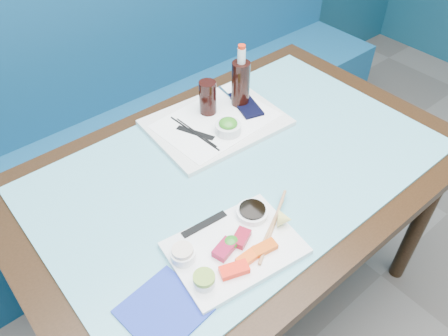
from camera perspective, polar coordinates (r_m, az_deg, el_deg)
booth_bench at (r=2.13m, az=-13.25°, el=4.62°), size 3.00×0.56×1.17m
dining_table at (r=1.40m, az=2.12°, el=-2.34°), size 1.40×0.90×0.75m
glass_top at (r=1.34m, az=2.22°, el=0.26°), size 1.22×0.76×0.01m
sashimi_plate at (r=1.12m, az=1.42°, el=-10.45°), size 0.35×0.27×0.02m
salmon_left at (r=1.06m, az=1.34°, el=-13.15°), size 0.08×0.06×0.02m
salmon_mid at (r=1.09m, az=3.20°, el=-11.58°), size 0.06×0.03×0.01m
salmon_right at (r=1.11m, az=5.32°, el=-10.35°), size 0.07×0.04×0.02m
tuna_left at (r=1.10m, az=0.06°, el=-10.55°), size 0.07×0.05×0.02m
tuna_right at (r=1.12m, az=2.24°, el=-9.10°), size 0.07×0.06×0.02m
seaweed_garnish at (r=1.11m, az=0.89°, el=-9.66°), size 0.05×0.05×0.02m
ramekin_wasabi at (r=1.04m, az=-2.61°, el=-14.58°), size 0.07×0.07×0.02m
wasabi_fill at (r=1.03m, az=-2.64°, el=-14.10°), size 0.06×0.06×0.01m
ramekin_ginger at (r=1.09m, az=-5.38°, el=-11.24°), size 0.08×0.08×0.03m
ginger_fill at (r=1.07m, az=-5.45°, el=-10.66°), size 0.05×0.05×0.01m
soy_dish at (r=1.17m, az=3.71°, el=-5.79°), size 0.09×0.09×0.02m
soy_fill at (r=1.17m, az=3.74°, el=-5.40°), size 0.07×0.07×0.01m
lemon_wedge at (r=1.15m, az=7.94°, el=-6.62°), size 0.06×0.06×0.05m
chopstick_sleeve at (r=1.16m, az=-2.58°, el=-7.32°), size 0.13×0.03×0.00m
wooden_chopstick_a at (r=1.15m, az=6.09°, el=-7.68°), size 0.19×0.10×0.01m
wooden_chopstick_b at (r=1.16m, az=6.45°, el=-7.40°), size 0.23×0.14×0.01m
serving_tray at (r=1.49m, az=-1.06°, el=5.94°), size 0.46×0.35×0.02m
paper_placemat at (r=1.48m, az=-1.06°, el=6.23°), size 0.39×0.29×0.00m
seaweed_bowl at (r=1.42m, az=0.53°, el=5.19°), size 0.09×0.09×0.03m
seaweed_salad at (r=1.41m, az=0.54°, el=5.84°), size 0.07×0.07×0.03m
cola_glass at (r=1.49m, az=-2.14°, el=9.16°), size 0.08×0.08×0.12m
navy_pouch at (r=1.55m, az=2.84°, el=8.30°), size 0.11×0.17×0.01m
fork at (r=1.61m, az=0.15°, el=9.84°), size 0.02×0.08×0.01m
black_chopstick_a at (r=1.43m, az=-3.90°, el=4.55°), size 0.02×0.24×0.01m
black_chopstick_b at (r=1.43m, az=-3.64°, el=4.67°), size 0.02×0.20×0.01m
tray_sleeve at (r=1.43m, az=-3.77°, el=4.58°), size 0.08×0.13×0.00m
cola_bottle_body at (r=1.52m, az=2.18°, el=10.65°), size 0.06×0.06×0.18m
cola_bottle_neck at (r=1.47m, az=2.30°, el=14.46°), size 0.03×0.03×0.05m
cola_bottle_cap at (r=1.45m, az=2.34°, el=15.55°), size 0.03×0.03×0.01m
blue_napkin at (r=1.04m, az=-7.93°, el=-17.95°), size 0.19×0.19×0.01m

